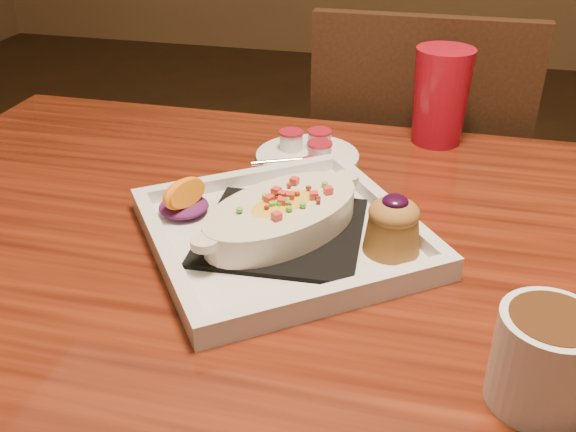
% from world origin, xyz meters
% --- Properties ---
extents(table, '(1.50, 0.90, 0.75)m').
position_xyz_m(table, '(0.00, 0.00, 0.65)').
color(table, maroon).
rests_on(table, floor).
extents(chair_far, '(0.42, 0.42, 0.93)m').
position_xyz_m(chair_far, '(-0.00, 0.63, 0.51)').
color(chair_far, black).
rests_on(chair_far, floor).
extents(plate, '(0.43, 0.43, 0.08)m').
position_xyz_m(plate, '(-0.13, 0.03, 0.78)').
color(plate, silver).
rests_on(plate, table).
extents(coffee_mug, '(0.12, 0.09, 0.09)m').
position_xyz_m(coffee_mug, '(0.15, -0.17, 0.80)').
color(coffee_mug, silver).
rests_on(coffee_mug, table).
extents(saucer, '(0.16, 0.16, 0.11)m').
position_xyz_m(saucer, '(-0.16, 0.27, 0.76)').
color(saucer, silver).
rests_on(saucer, table).
extents(creamer_loose, '(0.03, 0.03, 0.03)m').
position_xyz_m(creamer_loose, '(-0.14, 0.23, 0.76)').
color(creamer_loose, silver).
rests_on(creamer_loose, table).
extents(red_tumbler, '(0.09, 0.09, 0.16)m').
position_xyz_m(red_tumbler, '(0.03, 0.40, 0.83)').
color(red_tumbler, '#A00B1B').
rests_on(red_tumbler, table).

